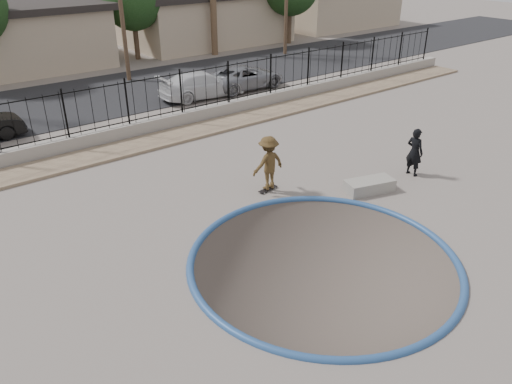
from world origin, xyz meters
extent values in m
cube|color=slate|center=(0.00, 12.00, -1.10)|extent=(120.00, 120.00, 2.20)
torus|color=#294E86|center=(0.00, -1.00, 0.00)|extent=(7.04, 7.04, 0.20)
cube|color=#A08469|center=(0.00, 9.20, 0.06)|extent=(42.00, 1.60, 0.11)
cube|color=gray|center=(0.00, 10.30, 0.30)|extent=(42.00, 0.45, 0.60)
cube|color=black|center=(0.00, 10.30, 0.72)|extent=(40.00, 0.04, 0.03)
cube|color=black|center=(0.00, 10.30, 2.30)|extent=(40.00, 0.04, 0.04)
cube|color=black|center=(0.00, 17.00, 0.02)|extent=(90.00, 8.00, 0.04)
cube|color=tan|center=(0.00, 26.50, 1.75)|extent=(10.00, 8.00, 3.50)
cube|color=black|center=(0.00, 26.50, 3.70)|extent=(10.60, 8.60, 0.40)
cube|color=tan|center=(14.00, 26.50, 1.75)|extent=(12.00, 8.00, 3.50)
cube|color=tan|center=(28.00, 26.50, 1.75)|extent=(11.00, 8.00, 3.50)
cylinder|color=#473323|center=(7.00, 24.00, 1.38)|extent=(0.34, 0.34, 2.75)
cylinder|color=#473323|center=(19.00, 22.00, 1.50)|extent=(0.34, 0.34, 3.00)
imported|color=brown|center=(1.42, 3.00, 0.89)|extent=(1.16, 0.67, 1.78)
cube|color=black|center=(1.42, 3.00, 0.06)|extent=(0.77, 0.28, 0.02)
cylinder|color=silver|center=(1.18, 2.90, 0.02)|extent=(0.05, 0.03, 0.05)
cylinder|color=silver|center=(1.16, 3.04, 0.02)|extent=(0.05, 0.03, 0.05)
cylinder|color=silver|center=(1.68, 2.96, 0.02)|extent=(0.05, 0.03, 0.05)
cylinder|color=silver|center=(1.66, 3.10, 0.02)|extent=(0.05, 0.03, 0.05)
imported|color=black|center=(6.19, 0.88, 0.85)|extent=(0.44, 0.64, 1.70)
cube|color=gray|center=(4.00, 0.93, 0.20)|extent=(1.73, 1.13, 0.40)
imported|color=silver|center=(5.49, 13.40, 0.69)|extent=(4.65, 2.15, 1.32)
imported|color=gray|center=(8.28, 13.40, 0.65)|extent=(4.43, 2.05, 1.23)
camera|label=1|loc=(-7.90, -8.32, 7.42)|focal=35.00mm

